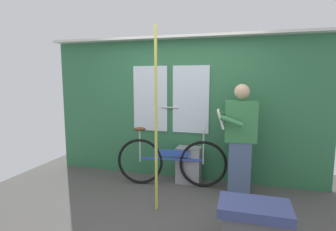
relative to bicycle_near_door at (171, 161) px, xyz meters
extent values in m
cube|color=#474442|center=(0.09, -0.91, -0.41)|extent=(5.59, 4.27, 0.04)
cube|color=#2D6B42|center=(0.09, 0.42, 0.76)|extent=(4.59, 0.08, 2.31)
cube|color=silver|center=(-0.46, 0.37, 0.95)|extent=(0.60, 0.02, 1.10)
cube|color=silver|center=(0.24, 0.37, 0.95)|extent=(0.60, 0.02, 1.10)
cylinder|color=#B2B2B7|center=(-0.11, 0.35, 0.81)|extent=(0.28, 0.02, 0.02)
cube|color=silver|center=(0.09, 0.32, 1.94)|extent=(4.59, 0.28, 0.04)
torus|color=black|center=(0.50, 0.07, -0.02)|extent=(0.74, 0.15, 0.74)
torus|color=black|center=(-0.49, -0.07, -0.02)|extent=(0.74, 0.15, 0.74)
cube|color=#2D4CB2|center=(0.01, 0.00, 0.04)|extent=(0.94, 0.17, 0.03)
cube|color=#2D4CB2|center=(0.01, 0.00, 0.13)|extent=(0.55, 0.11, 0.10)
cylinder|color=#B7B7BC|center=(-0.49, -0.07, 0.24)|extent=(0.02, 0.02, 0.53)
ellipsoid|color=brown|center=(-0.49, -0.07, 0.50)|extent=(0.21, 0.12, 0.06)
cylinder|color=#B7B7BC|center=(0.50, 0.07, 0.26)|extent=(0.02, 0.02, 0.57)
cylinder|color=#B7B7BC|center=(0.50, 0.07, 0.54)|extent=(0.09, 0.44, 0.02)
cube|color=slate|center=(1.04, -0.04, 0.00)|extent=(0.32, 0.21, 0.78)
cube|color=#387F47|center=(1.04, -0.04, 0.69)|extent=(0.46, 0.24, 0.59)
sphere|color=tan|center=(1.04, -0.04, 1.11)|extent=(0.21, 0.21, 0.21)
cube|color=silver|center=(0.76, -0.07, 0.72)|extent=(0.14, 0.35, 0.26)
cylinder|color=#387F47|center=(0.92, -0.25, 0.72)|extent=(0.31, 0.10, 0.17)
cylinder|color=#387F47|center=(0.89, 0.14, 0.72)|extent=(0.31, 0.10, 0.17)
cube|color=gray|center=(0.25, 0.20, -0.10)|extent=(0.38, 0.28, 0.58)
cylinder|color=#C6C14C|center=(0.03, -0.81, 0.76)|extent=(0.04, 0.04, 2.31)
cube|color=#3D477F|center=(1.21, -1.28, 0.01)|extent=(0.70, 0.44, 0.10)
cube|color=slate|center=(1.21, -1.28, -0.22)|extent=(0.60, 0.36, 0.35)
camera|label=1|loc=(1.08, -3.93, 1.28)|focal=28.68mm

